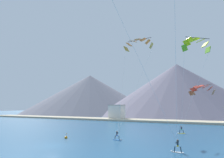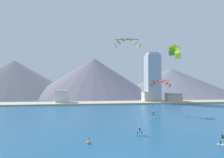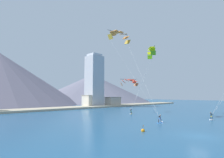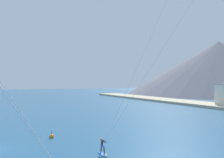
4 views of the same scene
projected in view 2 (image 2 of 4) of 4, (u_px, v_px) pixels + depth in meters
The scene contains 15 objects.
kitesurfer_near_lead at pixel (141, 133), 27.68m from camera, with size 1.76×0.57×1.68m.
kitesurfer_near_trail at pixel (153, 115), 42.90m from camera, with size 1.73×1.15×1.71m.
kitesurfer_mid_center at pixel (222, 142), 23.31m from camera, with size 1.75×0.56×1.76m.
parafoil_kite_near_lead at pixel (127, 43), 39.15m from camera, with size 7.06×11.74×20.20m.
parafoil_kite_near_trail at pixel (175, 51), 39.68m from camera, with size 6.87×6.84×18.19m.
parafoil_kite_distant_high_outer at pixel (161, 83), 47.90m from camera, with size 6.05×3.95×2.44m.
race_marker_buoy at pixel (89, 143), 23.92m from camera, with size 0.56×0.56×1.02m.
shoreline_strip at pixel (100, 103), 72.40m from camera, with size 180.00×10.00×0.70m, color #BCAD8E.
shore_building_harbour_front at pixel (151, 97), 79.02m from camera, with size 9.13×6.01×5.61m.
shore_building_promenade_mid at pixel (63, 97), 73.00m from camera, with size 6.02×5.11×6.37m.
shore_building_quay_east at pixel (173, 98), 77.75m from camera, with size 7.61×4.93×4.68m.
highrise_tower at pixel (152, 78), 79.54m from camera, with size 7.00×7.00×25.99m.
mountain_peak_west_ridge at pixel (94, 76), 130.91m from camera, with size 100.11×100.11×32.20m.
mountain_peak_central_summit at pixel (171, 82), 135.20m from camera, with size 98.32×98.32×23.35m.
mountain_peak_east_shoulder at pixel (14, 78), 123.62m from camera, with size 101.10×101.10×29.12m.
Camera 2 is at (-1.80, -17.88, 9.53)m, focal length 24.00 mm.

